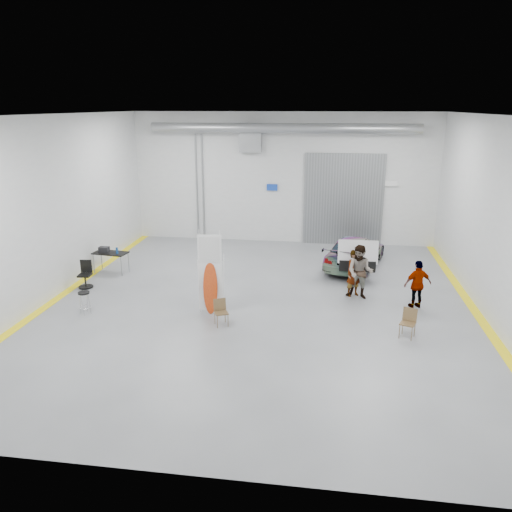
# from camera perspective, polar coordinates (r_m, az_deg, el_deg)

# --- Properties ---
(ground) EXTENTS (16.00, 16.00, 0.00)m
(ground) POSITION_cam_1_polar(r_m,az_deg,el_deg) (16.44, 0.42, -5.55)
(ground) COLOR slate
(ground) RESTS_ON ground
(room_shell) EXTENTS (14.02, 16.18, 6.01)m
(room_shell) POSITION_cam_1_polar(r_m,az_deg,el_deg) (17.51, 2.23, 9.66)
(room_shell) COLOR silver
(room_shell) RESTS_ON ground
(sedan_car) EXTENTS (2.90, 4.56, 1.23)m
(sedan_car) POSITION_cam_1_polar(r_m,az_deg,el_deg) (20.45, 11.22, 0.49)
(sedan_car) COLOR silver
(sedan_car) RESTS_ON ground
(person_a) EXTENTS (0.70, 0.64, 1.61)m
(person_a) POSITION_cam_1_polar(r_m,az_deg,el_deg) (17.25, 11.16, -1.94)
(person_a) COLOR #8A5C4B
(person_a) RESTS_ON ground
(person_b) EXTENTS (1.06, 0.92, 1.85)m
(person_b) POSITION_cam_1_polar(r_m,az_deg,el_deg) (17.04, 11.80, -1.80)
(person_b) COLOR slate
(person_b) RESTS_ON ground
(person_c) EXTENTS (0.99, 0.67, 1.59)m
(person_c) POSITION_cam_1_polar(r_m,az_deg,el_deg) (16.74, 17.99, -3.10)
(person_c) COLOR #9D5E34
(person_c) RESTS_ON ground
(surfboard_display) EXTENTS (0.76, 0.25, 2.69)m
(surfboard_display) POSITION_cam_1_polar(r_m,az_deg,el_deg) (15.47, -5.31, -2.78)
(surfboard_display) COLOR white
(surfboard_display) RESTS_ON ground
(folding_chair_near) EXTENTS (0.49, 0.53, 0.78)m
(folding_chair_near) POSITION_cam_1_polar(r_m,az_deg,el_deg) (14.91, -3.97, -7.03)
(folding_chair_near) COLOR brown
(folding_chair_near) RESTS_ON ground
(folding_chair_far) EXTENTS (0.51, 0.54, 0.83)m
(folding_chair_far) POSITION_cam_1_polar(r_m,az_deg,el_deg) (14.76, 16.89, -7.96)
(folding_chair_far) COLOR brown
(folding_chair_far) RESTS_ON ground
(shop_stool) EXTENTS (0.37, 0.37, 0.73)m
(shop_stool) POSITION_cam_1_polar(r_m,az_deg,el_deg) (16.49, -18.98, -5.10)
(shop_stool) COLOR black
(shop_stool) RESTS_ON ground
(work_table) EXTENTS (1.37, 0.81, 1.06)m
(work_table) POSITION_cam_1_polar(r_m,az_deg,el_deg) (20.08, -16.48, 0.41)
(work_table) COLOR gray
(work_table) RESTS_ON ground
(office_chair) EXTENTS (0.51, 0.51, 0.96)m
(office_chair) POSITION_cam_1_polar(r_m,az_deg,el_deg) (18.83, -18.88, -2.17)
(office_chair) COLOR black
(office_chair) RESTS_ON ground
(trunk_lid) EXTENTS (1.43, 0.87, 0.04)m
(trunk_lid) POSITION_cam_1_polar(r_m,az_deg,el_deg) (18.48, 11.59, 0.75)
(trunk_lid) COLOR silver
(trunk_lid) RESTS_ON sedan_car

